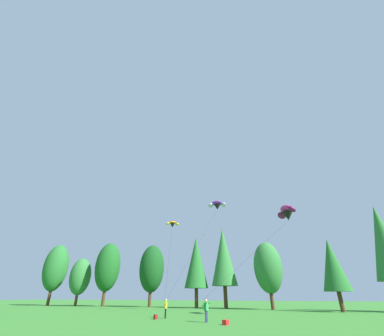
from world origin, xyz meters
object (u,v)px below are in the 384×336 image
object	(u,v)px
parafoil_kite_high_purple	(217,205)
backpack	(156,317)
kite_flyer_near	(166,307)
kite_flyer_mid	(206,309)
parafoil_kite_mid_magenta	(287,213)
picnic_cooler	(226,322)
parafoil_kite_far_orange	(172,224)

from	to	relation	value
parafoil_kite_high_purple	backpack	world-z (taller)	parafoil_kite_high_purple
kite_flyer_near	kite_flyer_mid	distance (m)	5.51
kite_flyer_mid	backpack	world-z (taller)	kite_flyer_mid
parafoil_kite_mid_magenta	picnic_cooler	xyz separation A→B (m)	(-5.87, -9.88, -10.67)
kite_flyer_mid	parafoil_kite_high_purple	size ratio (longest dim) A/B	0.12
parafoil_kite_far_orange	backpack	xyz separation A→B (m)	(3.73, -11.59, -11.72)
kite_flyer_near	kite_flyer_mid	size ratio (longest dim) A/B	1.00
picnic_cooler	parafoil_kite_high_purple	bearing A→B (deg)	29.38
backpack	picnic_cooler	bearing A→B (deg)	-92.44
kite_flyer_near	parafoil_kite_high_purple	bearing A→B (deg)	77.05
picnic_cooler	kite_flyer_mid	bearing A→B (deg)	67.80
parafoil_kite_high_purple	parafoil_kite_far_orange	world-z (taller)	parafoil_kite_high_purple
backpack	picnic_cooler	distance (m)	7.71
parafoil_kite_high_purple	kite_flyer_near	bearing A→B (deg)	-102.95
kite_flyer_near	backpack	size ratio (longest dim) A/B	4.23
kite_flyer_near	kite_flyer_mid	bearing A→B (deg)	-27.72
parafoil_kite_far_orange	picnic_cooler	bearing A→B (deg)	-52.66
parafoil_kite_high_purple	parafoil_kite_mid_magenta	xyz separation A→B (m)	(9.95, -6.11, -3.93)
picnic_cooler	parafoil_kite_mid_magenta	bearing A→B (deg)	-15.64
parafoil_kite_high_purple	parafoil_kite_mid_magenta	world-z (taller)	parafoil_kite_high_purple
parafoil_kite_high_purple	parafoil_kite_mid_magenta	bearing A→B (deg)	-31.57
kite_flyer_mid	parafoil_kite_far_orange	distance (m)	19.12
kite_flyer_mid	parafoil_kite_far_orange	xyz separation A→B (m)	(-9.00, 12.86, 10.93)
parafoil_kite_mid_magenta	parafoil_kite_far_orange	xyz separation A→B (m)	(-16.81, 4.46, 1.09)
parafoil_kite_far_orange	picnic_cooler	size ratio (longest dim) A/B	21.61
parafoil_kite_high_purple	backpack	size ratio (longest dim) A/B	35.83
parafoil_kite_high_purple	picnic_cooler	distance (m)	22.03
parafoil_kite_high_purple	backpack	bearing A→B (deg)	-103.30
parafoil_kite_high_purple	parafoil_kite_far_orange	size ratio (longest dim) A/B	1.28
parafoil_kite_mid_magenta	backpack	bearing A→B (deg)	-151.38
kite_flyer_mid	parafoil_kite_far_orange	world-z (taller)	parafoil_kite_far_orange
parafoil_kite_far_orange	backpack	world-z (taller)	parafoil_kite_far_orange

